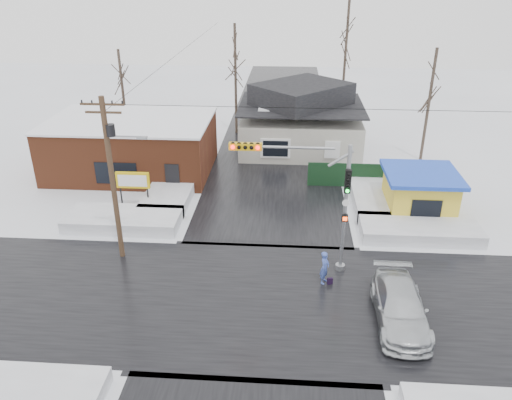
# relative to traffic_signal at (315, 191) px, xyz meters

# --- Properties ---
(ground) EXTENTS (120.00, 120.00, 0.00)m
(ground) POSITION_rel_traffic_signal_xyz_m (-2.43, -2.97, -4.54)
(ground) COLOR white
(ground) RESTS_ON ground
(road_ns) EXTENTS (10.00, 120.00, 0.02)m
(road_ns) POSITION_rel_traffic_signal_xyz_m (-2.43, -2.97, -4.53)
(road_ns) COLOR black
(road_ns) RESTS_ON ground
(road_ew) EXTENTS (120.00, 10.00, 0.02)m
(road_ew) POSITION_rel_traffic_signal_xyz_m (-2.43, -2.97, -4.53)
(road_ew) COLOR black
(road_ew) RESTS_ON ground
(snowbank_nw) EXTENTS (7.00, 3.00, 0.80)m
(snowbank_nw) POSITION_rel_traffic_signal_xyz_m (-11.43, 4.03, -4.14)
(snowbank_nw) COLOR white
(snowbank_nw) RESTS_ON ground
(snowbank_ne) EXTENTS (7.00, 3.00, 0.80)m
(snowbank_ne) POSITION_rel_traffic_signal_xyz_m (6.57, 4.03, -4.14)
(snowbank_ne) COLOR white
(snowbank_ne) RESTS_ON ground
(snowbank_sw) EXTENTS (7.00, 3.00, 0.70)m
(snowbank_sw) POSITION_rel_traffic_signal_xyz_m (-11.43, -9.97, -4.19)
(snowbank_sw) COLOR white
(snowbank_sw) RESTS_ON ground
(snowbank_nside_w) EXTENTS (3.00, 8.00, 0.80)m
(snowbank_nside_w) POSITION_rel_traffic_signal_xyz_m (-9.43, 9.03, -4.14)
(snowbank_nside_w) COLOR white
(snowbank_nside_w) RESTS_ON ground
(snowbank_nside_e) EXTENTS (3.00, 8.00, 0.80)m
(snowbank_nside_e) POSITION_rel_traffic_signal_xyz_m (4.57, 9.03, -4.14)
(snowbank_nside_e) COLOR white
(snowbank_nside_e) RESTS_ON ground
(traffic_signal) EXTENTS (6.05, 0.68, 7.00)m
(traffic_signal) POSITION_rel_traffic_signal_xyz_m (0.00, 0.00, 0.00)
(traffic_signal) COLOR gray
(traffic_signal) RESTS_ON ground
(utility_pole) EXTENTS (3.15, 0.44, 9.00)m
(utility_pole) POSITION_rel_traffic_signal_xyz_m (-10.36, 0.53, 0.57)
(utility_pole) COLOR #382619
(utility_pole) RESTS_ON ground
(brick_building) EXTENTS (12.20, 8.20, 4.12)m
(brick_building) POSITION_rel_traffic_signal_xyz_m (-13.43, 13.03, -2.46)
(brick_building) COLOR brown
(brick_building) RESTS_ON ground
(marquee_sign) EXTENTS (2.20, 0.21, 2.55)m
(marquee_sign) POSITION_rel_traffic_signal_xyz_m (-11.43, 6.53, -2.62)
(marquee_sign) COLOR black
(marquee_sign) RESTS_ON ground
(house) EXTENTS (10.40, 8.40, 5.76)m
(house) POSITION_rel_traffic_signal_xyz_m (-0.43, 19.03, -1.92)
(house) COLOR beige
(house) RESTS_ON ground
(kiosk) EXTENTS (4.60, 4.60, 2.88)m
(kiosk) POSITION_rel_traffic_signal_xyz_m (7.07, 7.03, -3.08)
(kiosk) COLOR yellow
(kiosk) RESTS_ON ground
(fence) EXTENTS (8.00, 0.12, 1.80)m
(fence) POSITION_rel_traffic_signal_xyz_m (4.07, 11.03, -3.64)
(fence) COLOR black
(fence) RESTS_ON ground
(tree_far_left) EXTENTS (3.00, 3.00, 10.00)m
(tree_far_left) POSITION_rel_traffic_signal_xyz_m (-6.43, 23.03, 3.41)
(tree_far_left) COLOR #332821
(tree_far_left) RESTS_ON ground
(tree_far_mid) EXTENTS (3.00, 3.00, 12.00)m
(tree_far_mid) POSITION_rel_traffic_signal_xyz_m (3.57, 25.03, 5.00)
(tree_far_mid) COLOR #332821
(tree_far_mid) RESTS_ON ground
(tree_far_right) EXTENTS (3.00, 3.00, 9.00)m
(tree_far_right) POSITION_rel_traffic_signal_xyz_m (9.57, 17.03, 2.62)
(tree_far_right) COLOR #332821
(tree_far_right) RESTS_ON ground
(tree_far_west) EXTENTS (3.00, 3.00, 8.00)m
(tree_far_west) POSITION_rel_traffic_signal_xyz_m (-16.43, 21.03, 1.82)
(tree_far_west) COLOR #332821
(tree_far_west) RESTS_ON ground
(pedestrian) EXTENTS (0.65, 0.76, 1.78)m
(pedestrian) POSITION_rel_traffic_signal_xyz_m (0.64, -1.24, -3.65)
(pedestrian) COLOR #3F57B2
(pedestrian) RESTS_ON ground
(car) EXTENTS (2.27, 5.44, 1.57)m
(car) POSITION_rel_traffic_signal_xyz_m (3.88, -4.06, -3.75)
(car) COLOR silver
(car) RESTS_ON ground
(shopping_bag) EXTENTS (0.30, 0.18, 0.35)m
(shopping_bag) POSITION_rel_traffic_signal_xyz_m (0.94, -1.38, -4.36)
(shopping_bag) COLOR black
(shopping_bag) RESTS_ON ground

